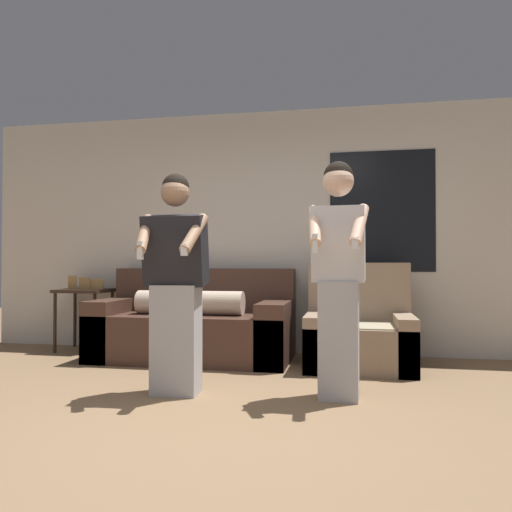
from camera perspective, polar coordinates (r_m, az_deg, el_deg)
ground_plane at (r=3.20m, az=-7.41°, el=-18.86°), size 14.00×14.00×0.00m
wall_back at (r=5.62m, az=1.29°, el=2.86°), size 6.66×0.07×2.70m
couch at (r=5.29m, az=-6.99°, el=-8.03°), size 2.01×1.00×0.93m
armchair at (r=4.93m, az=11.70°, el=-8.73°), size 1.00×0.86×1.00m
side_table at (r=6.04m, az=-19.01°, el=-4.51°), size 0.56×0.49×0.85m
person_left at (r=3.83m, az=-9.17°, el=-3.11°), size 0.52×0.49×1.67m
person_right at (r=3.69m, az=9.41°, el=-2.17°), size 0.45×0.48×1.74m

